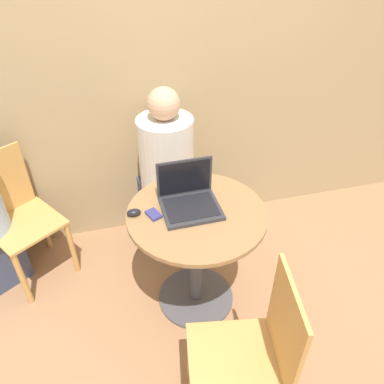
% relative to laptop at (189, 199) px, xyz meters
% --- Properties ---
extents(ground_plane, '(12.00, 12.00, 0.00)m').
position_rel_laptop_xyz_m(ground_plane, '(0.03, -0.06, -0.78)').
color(ground_plane, '#9E704C').
extents(back_wall, '(7.00, 0.05, 2.60)m').
position_rel_laptop_xyz_m(back_wall, '(0.03, 0.79, 0.52)').
color(back_wall, tan).
rests_on(back_wall, ground_plane).
extents(round_table, '(0.76, 0.76, 0.73)m').
position_rel_laptop_xyz_m(round_table, '(0.03, -0.06, -0.26)').
color(round_table, '#4C4C51').
rests_on(round_table, ground_plane).
extents(laptop, '(0.31, 0.27, 0.24)m').
position_rel_laptop_xyz_m(laptop, '(0.00, 0.00, 0.00)').
color(laptop, '#2D2D33').
rests_on(laptop, round_table).
extents(cell_phone, '(0.09, 0.10, 0.02)m').
position_rel_laptop_xyz_m(cell_phone, '(-0.20, -0.04, -0.04)').
color(cell_phone, navy).
rests_on(cell_phone, round_table).
extents(computer_mouse, '(0.08, 0.05, 0.04)m').
position_rel_laptop_xyz_m(computer_mouse, '(-0.30, -0.01, -0.03)').
color(computer_mouse, black).
rests_on(computer_mouse, round_table).
extents(chair_empty, '(0.46, 0.46, 0.92)m').
position_rel_laptop_xyz_m(chair_empty, '(0.08, -0.78, -0.30)').
color(chair_empty, tan).
rests_on(chair_empty, ground_plane).
extents(person_seated, '(0.38, 0.57, 1.21)m').
position_rel_laptop_xyz_m(person_seated, '(-0.03, 0.58, -0.28)').
color(person_seated, '#3D4766').
rests_on(person_seated, ground_plane).
extents(chair_background, '(0.56, 0.56, 0.89)m').
position_rel_laptop_xyz_m(chair_background, '(-1.01, 0.48, -0.32)').
color(chair_background, tan).
rests_on(chair_background, ground_plane).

